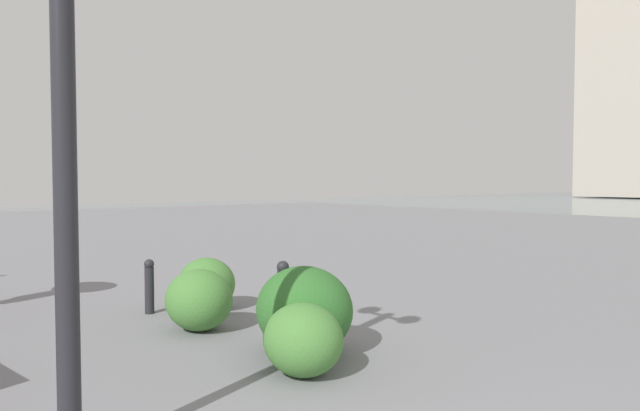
{
  "coord_description": "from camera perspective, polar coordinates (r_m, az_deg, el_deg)",
  "views": [
    {
      "loc": [
        -0.05,
        2.36,
        1.74
      ],
      "look_at": [
        9.25,
        -5.22,
        1.22
      ],
      "focal_mm": 32.87,
      "sensor_mm": 36.0,
      "label": 1
    }
  ],
  "objects": [
    {
      "name": "bollard_mid",
      "position": [
        8.02,
        -16.28,
        -7.45
      ],
      "size": [
        0.13,
        0.13,
        0.71
      ],
      "color": "#232328",
      "rests_on": "ground"
    },
    {
      "name": "lamppost",
      "position": [
        3.93,
        -23.79,
        14.81
      ],
      "size": [
        0.98,
        0.28,
        3.88
      ],
      "color": "#232328",
      "rests_on": "ground"
    },
    {
      "name": "shrub_tall",
      "position": [
        5.34,
        -1.66,
        -12.92
      ],
      "size": [
        0.77,
        0.69,
        0.65
      ],
      "color": "#477F38",
      "rests_on": "ground"
    },
    {
      "name": "shrub_low",
      "position": [
        7.0,
        -11.7,
        -8.98
      ],
      "size": [
        0.84,
        0.76,
        0.71
      ],
      "color": "#477F38",
      "rests_on": "ground"
    },
    {
      "name": "shrub_round",
      "position": [
        8.08,
        -10.98,
        -7.48
      ],
      "size": [
        0.82,
        0.74,
        0.7
      ],
      "color": "#477F38",
      "rests_on": "ground"
    },
    {
      "name": "bollard_near",
      "position": [
        6.19,
        -3.63,
        -9.37
      ],
      "size": [
        0.13,
        0.13,
        0.9
      ],
      "color": "#232328",
      "rests_on": "ground"
    },
    {
      "name": "shrub_wide",
      "position": [
        5.96,
        -1.55,
        -10.13
      ],
      "size": [
        1.04,
        0.93,
        0.88
      ],
      "color": "#2D6628",
      "rests_on": "ground"
    }
  ]
}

